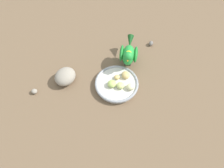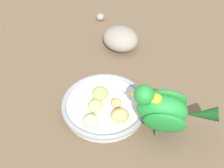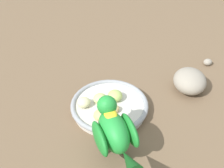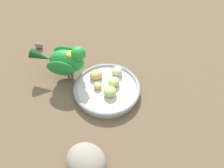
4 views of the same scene
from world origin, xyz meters
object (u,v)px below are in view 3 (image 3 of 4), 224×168
Objects in this scene: apple_piece_2 at (115,96)px; pebble_0 at (207,62)px; apple_piece_4 at (84,102)px; apple_piece_1 at (100,99)px; feeding_bowl at (109,106)px; apple_piece_3 at (101,116)px; rock_large at (190,81)px; parrot at (114,131)px; apple_piece_0 at (114,109)px.

apple_piece_2 reaches higher than pebble_0.
apple_piece_2 reaches higher than apple_piece_4.
apple_piece_1 is at bearing -107.76° from apple_piece_4.
feeding_bowl is 0.03m from apple_piece_2.
rock_large is at bearing -97.50° from apple_piece_3.
apple_piece_3 is at bearing 123.08° from feeding_bowl.
feeding_bowl is 1.96× the size of rock_large.
apple_piece_2 is at bearing -21.58° from parrot.
parrot is at bearing 141.74° from apple_piece_2.
apple_piece_1 is at bearing -7.10° from parrot.
rock_large is at bearing -99.50° from apple_piece_0.
feeding_bowl is 7.39× the size of pebble_0.
feeding_bowl is at bearing 106.70° from apple_piece_2.
feeding_bowl is 0.35m from pebble_0.
feeding_bowl reaches higher than pebble_0.
parrot reaches higher than apple_piece_0.
apple_piece_0 is at bearing 139.98° from apple_piece_2.
apple_piece_4 is 0.28m from rock_large.
apple_piece_0 is 0.05m from apple_piece_1.
apple_piece_0 is (-0.03, 0.01, 0.01)m from feeding_bowl.
apple_piece_3 is at bearing -172.35° from apple_piece_4.
apple_piece_1 is at bearing 32.02° from feeding_bowl.
apple_piece_1 is (0.05, 0.01, 0.00)m from apple_piece_0.
apple_piece_3 is 0.26m from rock_large.
apple_piece_2 is at bearing 70.32° from rock_large.
parrot is 6.81× the size of pebble_0.
apple_piece_3 is at bearing 118.10° from apple_piece_2.
apple_piece_2 is 0.95× the size of apple_piece_3.
apple_piece_4 is (0.03, 0.05, 0.02)m from feeding_bowl.
parrot is 0.29m from rock_large.
apple_piece_2 is 0.33m from pebble_0.
apple_piece_1 reaches higher than feeding_bowl.
apple_piece_4 is (0.06, 0.05, 0.00)m from apple_piece_0.
apple_piece_4 is 0.40m from pebble_0.
apple_piece_0 is at bearing -170.66° from apple_piece_1.
apple_piece_3 is 1.49× the size of pebble_0.
apple_piece_3 is at bearing 91.58° from pebble_0.
parrot is 1.81× the size of rock_large.
apple_piece_3 reaches higher than apple_piece_0.
feeding_bowl is at bearing -56.92° from apple_piece_3.
apple_piece_2 is at bearing -73.30° from feeding_bowl.
rock_large is (-0.04, -0.22, 0.00)m from apple_piece_0.
apple_piece_2 reaches higher than feeding_bowl.
apple_piece_0 is 0.14× the size of parrot.
pebble_0 is at bearing -88.42° from apple_piece_3.
apple_piece_0 is at bearing 168.64° from feeding_bowl.
apple_piece_1 reaches higher than pebble_0.
parrot is at bearing 156.22° from apple_piece_1.
feeding_bowl is at bearing -11.36° from apple_piece_0.
parrot reaches higher than apple_piece_2.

